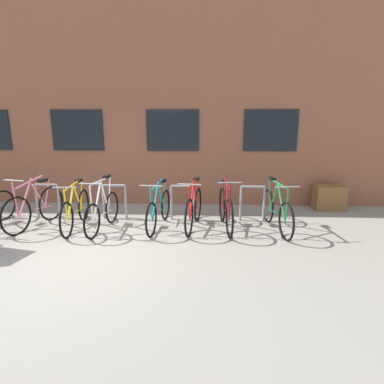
# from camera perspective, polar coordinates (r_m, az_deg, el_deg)

# --- Properties ---
(ground_plane) EXTENTS (42.00, 42.00, 0.00)m
(ground_plane) POSITION_cam_1_polar(r_m,az_deg,el_deg) (5.43, -20.02, -10.75)
(ground_plane) COLOR gray
(storefront_building) EXTENTS (28.00, 5.49, 6.58)m
(storefront_building) POSITION_cam_1_polar(r_m,az_deg,el_deg) (10.75, -8.76, 19.06)
(storefront_building) COLOR brown
(storefront_building) RESTS_ON ground
(bike_rack) EXTENTS (6.54, 0.05, 0.78)m
(bike_rack) POSITION_cam_1_polar(r_m,az_deg,el_deg) (6.97, -14.13, -1.09)
(bike_rack) COLOR gray
(bike_rack) RESTS_ON ground
(bicycle_pink) EXTENTS (0.51, 1.69, 1.07)m
(bicycle_pink) POSITION_cam_1_polar(r_m,az_deg,el_deg) (7.06, -27.02, -2.53)
(bicycle_pink) COLOR black
(bicycle_pink) RESTS_ON ground
(bicycle_teal) EXTENTS (0.44, 1.76, 0.98)m
(bicycle_teal) POSITION_cam_1_polar(r_m,az_deg,el_deg) (6.32, -6.12, -3.12)
(bicycle_teal) COLOR black
(bicycle_teal) RESTS_ON ground
(bicycle_white) EXTENTS (0.44, 1.62, 1.07)m
(bicycle_white) POSITION_cam_1_polar(r_m,az_deg,el_deg) (6.37, -16.16, -3.35)
(bicycle_white) COLOR black
(bicycle_white) RESTS_ON ground
(bicycle_maroon) EXTENTS (0.44, 1.74, 1.06)m
(bicycle_maroon) POSITION_cam_1_polar(r_m,az_deg,el_deg) (6.20, 6.22, -3.12)
(bicycle_maroon) COLOR black
(bicycle_maroon) RESTS_ON ground
(bicycle_green) EXTENTS (0.44, 1.78, 1.02)m
(bicycle_green) POSITION_cam_1_polar(r_m,az_deg,el_deg) (6.32, 15.28, -3.30)
(bicycle_green) COLOR black
(bicycle_green) RESTS_ON ground
(bicycle_yellow) EXTENTS (0.44, 1.75, 0.97)m
(bicycle_yellow) POSITION_cam_1_polar(r_m,az_deg,el_deg) (6.63, -20.68, -3.06)
(bicycle_yellow) COLOR black
(bicycle_yellow) RESTS_ON ground
(bicycle_red) EXTENTS (0.44, 1.70, 1.01)m
(bicycle_red) POSITION_cam_1_polar(r_m,az_deg,el_deg) (6.23, 0.33, -3.04)
(bicycle_red) COLOR black
(bicycle_red) RESTS_ON ground
(planter_box) EXTENTS (0.70, 0.44, 0.60)m
(planter_box) POSITION_cam_1_polar(r_m,az_deg,el_deg) (8.20, 23.97, -0.96)
(planter_box) COLOR brown
(planter_box) RESTS_ON ground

